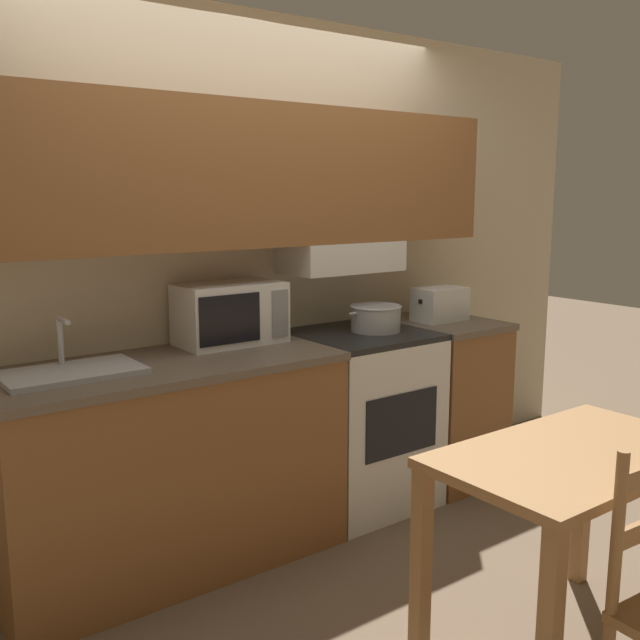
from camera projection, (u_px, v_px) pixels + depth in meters
name	position (u px, v px, depth m)	size (l,w,h in m)	color
ground_plane	(249.00, 502.00, 3.88)	(16.00, 16.00, 0.00)	brown
wall_back	(253.00, 227.00, 3.57)	(5.12, 0.38, 2.55)	beige
lower_counter_main	(169.00, 464.00, 3.18)	(1.53, 0.68, 0.94)	brown
lower_counter_right_stub	(439.00, 399.00, 4.18)	(0.53, 0.68, 0.94)	brown
stove_range	(360.00, 418.00, 3.83)	(0.68, 0.67, 0.94)	white
cooking_pot	(376.00, 317.00, 3.77)	(0.35, 0.27, 0.14)	#B7BABF
microwave	(230.00, 313.00, 3.44)	(0.51, 0.29, 0.30)	white
toaster	(440.00, 304.00, 4.07)	(0.31, 0.19, 0.19)	white
sink_basin	(71.00, 371.00, 2.86)	(0.54, 0.33, 0.22)	#B7BABF
dining_table	(574.00, 486.00, 2.50)	(1.04, 0.60, 0.78)	#9E7042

